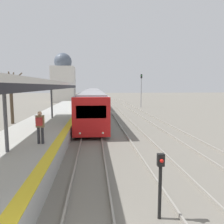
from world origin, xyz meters
name	(u,v)px	position (x,y,z in m)	size (l,w,h in m)	color
platform_canopy	(4,83)	(-3.64, 6.56, 3.99)	(4.00, 26.52, 3.20)	beige
person_on_platform	(40,125)	(-2.54, 7.87, 1.90)	(0.40, 0.40, 1.66)	#2D2D33
train_near	(93,98)	(0.00, 35.93, 1.76)	(2.70, 48.32, 3.19)	red
signal_post_near	(160,179)	(2.06, 2.56, 1.20)	(0.20, 0.21, 1.95)	black
signal_mast_far	(141,87)	(8.69, 35.52, 3.65)	(0.28, 0.29, 5.91)	gray
distant_domed_building	(63,79)	(-7.03, 50.23, 5.41)	(5.35, 5.35, 11.61)	silver
bare_tree_background	(11,100)	(-8.15, 19.62, 2.44)	(2.41, 1.52, 5.26)	#4C3D2D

